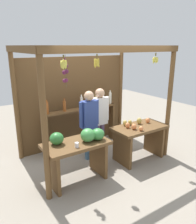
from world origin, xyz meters
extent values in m
plane|color=gray|center=(0.00, 0.00, 0.00)|extent=(12.00, 12.00, 0.00)
cylinder|color=brown|center=(-1.43, -0.85, 1.24)|extent=(0.10, 0.10, 2.48)
cylinder|color=brown|center=(1.43, -0.85, 1.24)|extent=(0.10, 0.10, 2.48)
cylinder|color=brown|center=(-1.43, 0.85, 1.24)|extent=(0.10, 0.10, 2.48)
cylinder|color=brown|center=(1.43, 0.85, 1.24)|extent=(0.10, 0.10, 2.48)
cube|color=brown|center=(0.00, -0.85, 2.42)|extent=(2.97, 0.12, 0.12)
cube|color=brown|center=(-1.43, 0.00, 2.42)|extent=(0.12, 1.80, 0.12)
cube|color=brown|center=(1.43, 0.00, 2.42)|extent=(0.12, 1.80, 0.12)
cube|color=#52381E|center=(0.00, 0.87, 1.11)|extent=(2.87, 0.04, 2.23)
cylinder|color=brown|center=(-1.00, -0.72, 2.31)|extent=(0.02, 0.02, 0.06)
ellipsoid|color=#D1CC4C|center=(-0.97, -0.72, 2.19)|extent=(0.04, 0.07, 0.13)
ellipsoid|color=#D1CC4C|center=(-0.98, -0.70, 2.20)|extent=(0.06, 0.07, 0.13)
ellipsoid|color=#D1CC4C|center=(-1.00, -0.68, 2.21)|extent=(0.07, 0.04, 0.13)
ellipsoid|color=#D1CC4C|center=(-1.02, -0.69, 2.19)|extent=(0.06, 0.05, 0.13)
ellipsoid|color=#D1CC4C|center=(-1.04, -0.71, 2.20)|extent=(0.06, 0.08, 0.13)
ellipsoid|color=#D1CC4C|center=(-1.03, -0.73, 2.17)|extent=(0.05, 0.07, 0.13)
ellipsoid|color=#D1CC4C|center=(-1.01, -0.74, 2.18)|extent=(0.08, 0.05, 0.13)
ellipsoid|color=#D1CC4C|center=(-1.00, -0.74, 2.19)|extent=(0.08, 0.04, 0.13)
ellipsoid|color=#D1CC4C|center=(-0.99, -0.74, 2.19)|extent=(0.06, 0.06, 0.13)
cylinder|color=brown|center=(1.00, -0.76, 2.31)|extent=(0.02, 0.02, 0.06)
ellipsoid|color=#D1CC4C|center=(1.03, -0.76, 2.18)|extent=(0.04, 0.05, 0.12)
ellipsoid|color=#D1CC4C|center=(1.02, -0.73, 2.20)|extent=(0.06, 0.05, 0.13)
ellipsoid|color=#D1CC4C|center=(1.00, -0.73, 2.18)|extent=(0.07, 0.04, 0.13)
ellipsoid|color=#D1CC4C|center=(0.97, -0.73, 2.20)|extent=(0.06, 0.06, 0.13)
ellipsoid|color=#D1CC4C|center=(0.97, -0.77, 2.20)|extent=(0.05, 0.07, 0.13)
ellipsoid|color=#D1CC4C|center=(1.00, -0.78, 2.21)|extent=(0.08, 0.04, 0.12)
ellipsoid|color=#D1CC4C|center=(1.03, -0.78, 2.20)|extent=(0.06, 0.06, 0.13)
cylinder|color=brown|center=(-0.36, -0.68, 2.31)|extent=(0.02, 0.02, 0.06)
ellipsoid|color=gold|center=(-0.34, -0.68, 2.19)|extent=(0.04, 0.08, 0.15)
ellipsoid|color=gold|center=(-0.34, -0.66, 2.19)|extent=(0.07, 0.08, 0.15)
ellipsoid|color=gold|center=(-0.36, -0.65, 2.17)|extent=(0.07, 0.04, 0.15)
ellipsoid|color=gold|center=(-0.38, -0.65, 2.18)|extent=(0.07, 0.06, 0.15)
ellipsoid|color=gold|center=(-0.40, -0.68, 2.19)|extent=(0.04, 0.08, 0.15)
ellipsoid|color=gold|center=(-0.38, -0.70, 2.19)|extent=(0.06, 0.06, 0.15)
ellipsoid|color=gold|center=(-0.36, -0.71, 2.18)|extent=(0.09, 0.04, 0.15)
ellipsoid|color=gold|center=(-0.34, -0.70, 2.19)|extent=(0.06, 0.06, 0.15)
cylinder|color=#4C422D|center=(-0.89, -0.55, 2.06)|extent=(0.01, 0.01, 0.55)
sphere|color=#47142D|center=(-0.92, -0.55, 2.26)|extent=(0.06, 0.06, 0.06)
sphere|color=#601E42|center=(-0.88, -0.52, 2.19)|extent=(0.07, 0.07, 0.07)
sphere|color=#511938|center=(-0.89, -0.58, 2.15)|extent=(0.06, 0.06, 0.06)
sphere|color=#511938|center=(-0.89, -0.57, 2.06)|extent=(0.07, 0.07, 0.07)
sphere|color=#511938|center=(-0.92, -0.55, 2.04)|extent=(0.07, 0.07, 0.07)
sphere|color=#601E42|center=(-0.90, -0.57, 1.91)|extent=(0.07, 0.07, 0.07)
sphere|color=#601E42|center=(-0.91, -0.53, 1.90)|extent=(0.07, 0.07, 0.07)
cube|color=brown|center=(-0.79, -0.64, 0.75)|extent=(1.20, 0.64, 0.06)
cube|color=brown|center=(-1.27, -0.64, 0.36)|extent=(0.06, 0.58, 0.72)
cube|color=brown|center=(-0.31, -0.64, 0.36)|extent=(0.06, 0.58, 0.72)
ellipsoid|color=#2D7533|center=(-1.10, -0.51, 0.89)|extent=(0.33, 0.33, 0.22)
ellipsoid|color=#429347|center=(-0.58, -0.71, 0.90)|extent=(0.27, 0.27, 0.25)
ellipsoid|color=#38843D|center=(-0.38, -0.74, 0.88)|extent=(0.32, 0.32, 0.22)
cylinder|color=white|center=(-0.87, -0.82, 0.82)|extent=(0.07, 0.07, 0.09)
cube|color=brown|center=(0.79, -0.64, 0.75)|extent=(1.20, 0.64, 0.06)
cube|color=brown|center=(0.31, -0.64, 0.36)|extent=(0.06, 0.58, 0.72)
cube|color=brown|center=(1.27, -0.64, 0.36)|extent=(0.06, 0.58, 0.72)
ellipsoid|color=#E07F47|center=(0.50, -0.57, 0.84)|extent=(0.14, 0.14, 0.12)
ellipsoid|color=#B79E47|center=(0.89, -0.51, 0.85)|extent=(0.14, 0.14, 0.14)
ellipsoid|color=#B79E47|center=(0.54, -0.43, 0.84)|extent=(0.11, 0.11, 0.13)
ellipsoid|color=#E07F47|center=(0.55, -0.71, 0.84)|extent=(0.15, 0.15, 0.13)
ellipsoid|color=#B79E47|center=(0.66, -0.45, 0.83)|extent=(0.12, 0.12, 0.12)
ellipsoid|color=#E07F47|center=(0.62, -0.85, 0.83)|extent=(0.12, 0.12, 0.10)
ellipsoid|color=#E07F47|center=(1.09, -0.58, 0.83)|extent=(0.12, 0.12, 0.12)
cube|color=brown|center=(-0.89, 0.64, 0.50)|extent=(0.05, 0.20, 1.00)
cube|color=brown|center=(0.98, 0.64, 0.50)|extent=(0.05, 0.20, 1.00)
cube|color=brown|center=(0.04, 0.64, 0.98)|extent=(1.86, 0.22, 0.04)
cylinder|color=#994C1E|center=(-0.83, 0.64, 1.13)|extent=(0.07, 0.07, 0.27)
cylinder|color=#994C1E|center=(-0.83, 0.64, 1.30)|extent=(0.03, 0.03, 0.06)
cylinder|color=#994C1E|center=(-0.40, 0.64, 1.12)|extent=(0.07, 0.07, 0.24)
cylinder|color=#994C1E|center=(-0.40, 0.64, 1.27)|extent=(0.03, 0.03, 0.06)
cylinder|color=silver|center=(0.05, 0.64, 1.14)|extent=(0.07, 0.07, 0.28)
cylinder|color=silver|center=(0.05, 0.64, 1.31)|extent=(0.03, 0.03, 0.06)
cylinder|color=#D8B266|center=(0.48, 0.64, 1.15)|extent=(0.08, 0.08, 0.29)
cylinder|color=#D8B266|center=(0.48, 0.64, 1.32)|extent=(0.04, 0.04, 0.06)
cylinder|color=silver|center=(0.91, 0.64, 1.15)|extent=(0.07, 0.07, 0.29)
cylinder|color=silver|center=(0.91, 0.64, 1.32)|extent=(0.03, 0.03, 0.06)
cylinder|color=#3E607E|center=(-0.19, -0.03, 0.37)|extent=(0.11, 0.11, 0.73)
cylinder|color=#3E607E|center=(-0.07, -0.03, 0.37)|extent=(0.11, 0.11, 0.73)
cube|color=#2D428C|center=(-0.13, -0.03, 1.04)|extent=(0.32, 0.19, 0.62)
cylinder|color=#2D428C|center=(-0.33, -0.03, 1.07)|extent=(0.08, 0.08, 0.56)
cylinder|color=#2D428C|center=(0.07, -0.03, 1.07)|extent=(0.08, 0.08, 0.56)
sphere|color=tan|center=(-0.13, -0.03, 1.45)|extent=(0.21, 0.21, 0.21)
cylinder|color=#58446E|center=(0.16, 0.08, 0.37)|extent=(0.11, 0.11, 0.73)
cylinder|color=#58446E|center=(0.28, 0.08, 0.37)|extent=(0.11, 0.11, 0.73)
cube|color=white|center=(0.22, 0.08, 1.04)|extent=(0.32, 0.19, 0.62)
cylinder|color=white|center=(0.02, 0.08, 1.07)|extent=(0.08, 0.08, 0.56)
cylinder|color=white|center=(0.42, 0.08, 1.07)|extent=(0.08, 0.08, 0.56)
sphere|color=tan|center=(0.22, 0.08, 1.46)|extent=(0.21, 0.21, 0.21)
camera|label=1|loc=(-2.52, -3.99, 2.47)|focal=36.01mm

